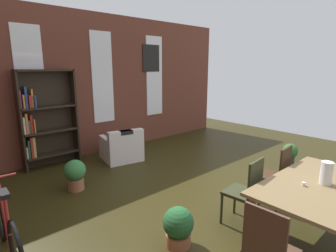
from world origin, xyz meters
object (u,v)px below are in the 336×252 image
(dining_chair_far_right, at_px, (277,174))
(dining_chair_far_left, at_px, (246,190))
(dining_table, at_px, (323,190))
(potted_plant_window, at_px, (290,153))
(bookshelf_tall, at_px, (44,119))
(armchair_white, at_px, (122,148))
(potted_plant_corner, at_px, (75,174))
(potted_plant_by_shelf, at_px, (178,226))
(bicycle_second, at_px, (7,230))
(dining_chair_head_left, at_px, (268,250))
(vase_on_table, at_px, (326,173))

(dining_chair_far_right, bearing_deg, dining_chair_far_left, 179.99)
(dining_table, bearing_deg, dining_chair_far_right, 61.60)
(potted_plant_window, bearing_deg, bookshelf_tall, 138.51)
(potted_plant_window, bearing_deg, dining_table, -148.64)
(dining_chair_far_left, height_order, armchair_white, dining_chair_far_left)
(potted_plant_window, bearing_deg, armchair_white, 132.55)
(bookshelf_tall, xyz_separation_m, potted_plant_corner, (-0.03, -1.51, -0.73))
(potted_plant_by_shelf, height_order, potted_plant_corner, potted_plant_corner)
(armchair_white, distance_m, potted_plant_corner, 1.63)
(dining_chair_far_right, bearing_deg, armchair_white, 101.23)
(armchair_white, bearing_deg, bookshelf_tall, 152.64)
(dining_chair_far_left, bearing_deg, potted_plant_corner, 116.35)
(armchair_white, relative_size, potted_plant_corner, 1.73)
(bookshelf_tall, height_order, bicycle_second, bookshelf_tall)
(dining_chair_far_left, height_order, bookshelf_tall, bookshelf_tall)
(potted_plant_corner, height_order, potted_plant_window, potted_plant_corner)
(bookshelf_tall, distance_m, armchair_white, 1.74)
(bookshelf_tall, bearing_deg, potted_plant_corner, -91.02)
(dining_chair_far_left, height_order, dining_chair_head_left, same)
(vase_on_table, height_order, armchair_white, vase_on_table)
(dining_table, relative_size, vase_on_table, 6.55)
(dining_table, bearing_deg, potted_plant_corner, 116.65)
(dining_chair_far_left, bearing_deg, potted_plant_window, 12.76)
(vase_on_table, bearing_deg, dining_chair_head_left, -179.85)
(dining_table, bearing_deg, potted_plant_window, 31.36)
(dining_chair_far_left, height_order, dining_chair_far_right, same)
(bicycle_second, relative_size, potted_plant_by_shelf, 3.44)
(vase_on_table, distance_m, potted_plant_by_shelf, 1.85)
(vase_on_table, height_order, potted_plant_window, vase_on_table)
(bicycle_second, height_order, potted_plant_corner, bicycle_second)
(dining_table, distance_m, bookshelf_tall, 5.11)
(potted_plant_corner, bearing_deg, dining_chair_far_right, -50.69)
(dining_chair_far_left, height_order, bicycle_second, dining_chair_far_left)
(vase_on_table, height_order, potted_plant_corner, vase_on_table)
(dining_chair_head_left, distance_m, bookshelf_tall, 4.87)
(armchair_white, xyz_separation_m, bicycle_second, (-2.67, -1.94, 0.07))
(dining_chair_far_right, bearing_deg, potted_plant_corner, 129.31)
(bookshelf_tall, bearing_deg, dining_chair_far_left, -73.05)
(vase_on_table, relative_size, potted_plant_window, 0.57)
(dining_chair_far_left, height_order, potted_plant_by_shelf, dining_chair_far_left)
(dining_table, distance_m, potted_plant_corner, 3.73)
(potted_plant_corner, bearing_deg, vase_on_table, -63.09)
(potted_plant_by_shelf, distance_m, potted_plant_window, 3.63)
(potted_plant_window, bearing_deg, dining_chair_head_left, -158.74)
(dining_chair_head_left, relative_size, bicycle_second, 0.57)
(dining_chair_far_left, distance_m, bookshelf_tall, 4.27)
(armchair_white, relative_size, bicycle_second, 0.56)
(dining_chair_head_left, bearing_deg, potted_plant_by_shelf, 93.69)
(armchair_white, distance_m, potted_plant_window, 3.70)
(dining_table, distance_m, potted_plant_window, 2.67)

